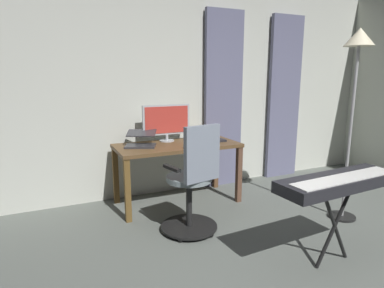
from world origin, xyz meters
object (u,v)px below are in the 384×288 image
at_px(computer_mouse, 186,147).
at_px(computer_monitor, 166,121).
at_px(office_chair, 193,184).
at_px(floor_lamp, 357,67).
at_px(piano_keyboard, 339,183).
at_px(desk, 177,152).
at_px(computer_keyboard, 209,141).
at_px(laptop, 141,141).

bearing_deg(computer_mouse, computer_monitor, -83.87).
xyz_separation_m(office_chair, floor_lamp, (-1.61, 0.36, 1.09)).
distance_m(office_chair, piano_keyboard, 1.27).
distance_m(desk, floor_lamp, 2.09).
height_order(office_chair, floor_lamp, floor_lamp).
relative_size(desk, computer_monitor, 2.41).
distance_m(office_chair, computer_mouse, 0.61).
bearing_deg(computer_monitor, piano_keyboard, 109.77).
distance_m(desk, computer_mouse, 0.28).
bearing_deg(floor_lamp, computer_keyboard, -45.73).
xyz_separation_m(computer_monitor, floor_lamp, (-1.50, 1.37, 0.62)).
relative_size(office_chair, floor_lamp, 0.55).
bearing_deg(office_chair, piano_keyboard, -61.55).
bearing_deg(office_chair, computer_monitor, 71.69).
height_order(laptop, piano_keyboard, laptop).
relative_size(piano_keyboard, floor_lamp, 0.56).
xyz_separation_m(computer_monitor, computer_mouse, (-0.05, 0.47, -0.23)).
bearing_deg(piano_keyboard, computer_keyboard, -84.20).
relative_size(computer_keyboard, floor_lamp, 0.21).
distance_m(office_chair, floor_lamp, 1.98).
height_order(computer_keyboard, computer_mouse, computer_mouse).
relative_size(laptop, computer_mouse, 4.58).
xyz_separation_m(computer_monitor, computer_keyboard, (-0.44, 0.28, -0.24)).
bearing_deg(floor_lamp, piano_keyboard, 36.95).
height_order(office_chair, computer_keyboard, office_chair).
bearing_deg(desk, computer_monitor, -76.38).
relative_size(computer_monitor, computer_mouse, 5.94).
bearing_deg(office_chair, computer_mouse, 61.25).
bearing_deg(desk, piano_keyboard, 110.49).
xyz_separation_m(computer_monitor, piano_keyboard, (-0.71, 1.96, -0.29)).
bearing_deg(floor_lamp, computer_monitor, -42.31).
xyz_separation_m(computer_monitor, laptop, (0.36, 0.14, -0.19)).
relative_size(computer_monitor, piano_keyboard, 0.54).
bearing_deg(computer_mouse, office_chair, 73.35).
bearing_deg(laptop, computer_monitor, -135.43).
distance_m(laptop, floor_lamp, 2.38).
bearing_deg(computer_monitor, floor_lamp, 137.69).
bearing_deg(computer_mouse, computer_keyboard, -153.13).
bearing_deg(laptop, computer_keyboard, -166.11).
relative_size(computer_monitor, laptop, 1.30).
relative_size(computer_mouse, floor_lamp, 0.05).
distance_m(desk, piano_keyboard, 1.87).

